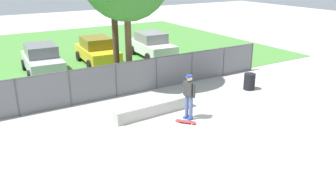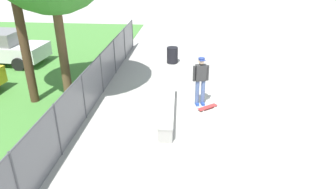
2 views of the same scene
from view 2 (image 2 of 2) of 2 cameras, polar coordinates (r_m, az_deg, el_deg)
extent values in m
plane|color=#ADAAA3|center=(11.81, 9.15, -2.53)|extent=(80.00, 80.00, 0.00)
cube|color=#A8A59E|center=(11.11, -0.09, -2.68)|extent=(3.58, 0.61, 0.47)
cube|color=beige|center=(10.99, -0.09, -1.46)|extent=(3.62, 0.65, 0.06)
cube|color=#2647A5|center=(12.01, 6.23, -1.59)|extent=(0.28, 0.17, 0.10)
cube|color=#2647A5|center=(11.96, 5.21, -1.66)|extent=(0.28, 0.17, 0.10)
cylinder|color=#475B89|center=(11.83, 6.30, 0.60)|extent=(0.15, 0.15, 0.88)
cylinder|color=#475B89|center=(11.78, 5.26, 0.53)|extent=(0.15, 0.15, 0.88)
cube|color=#2D2D2D|center=(11.52, 5.94, 3.93)|extent=(0.31, 0.42, 0.60)
cylinder|color=#2D2D2D|center=(11.59, 7.13, 3.89)|extent=(0.10, 0.10, 0.58)
cylinder|color=#2D2D2D|center=(11.47, 4.72, 3.77)|extent=(0.10, 0.10, 0.58)
sphere|color=beige|center=(11.37, 6.03, 5.95)|extent=(0.22, 0.22, 0.22)
cylinder|color=navy|center=(11.34, 6.05, 6.43)|extent=(0.23, 0.23, 0.06)
cube|color=navy|center=(11.23, 6.22, 6.10)|extent=(0.17, 0.22, 0.02)
cube|color=red|center=(11.70, 7.13, -2.24)|extent=(0.66, 0.75, 0.02)
cube|color=#B2B2B7|center=(11.54, 6.10, -2.67)|extent=(0.15, 0.13, 0.02)
cube|color=#B2B2B7|center=(11.87, 8.13, -1.98)|extent=(0.15, 0.13, 0.02)
cylinder|color=silver|center=(11.62, 5.82, -2.66)|extent=(0.06, 0.06, 0.05)
cylinder|color=silver|center=(11.50, 6.36, -2.98)|extent=(0.06, 0.06, 0.05)
cylinder|color=silver|center=(11.94, 7.85, -1.98)|extent=(0.06, 0.06, 0.05)
cylinder|color=silver|center=(11.83, 8.39, -2.28)|extent=(0.06, 0.06, 0.05)
cylinder|color=#4C4C51|center=(7.73, -25.55, -14.20)|extent=(0.07, 0.07, 1.61)
cylinder|color=#4C4C51|center=(9.29, -19.21, -6.09)|extent=(0.07, 0.07, 1.61)
cylinder|color=#4C4C51|center=(11.07, -14.93, -0.38)|extent=(0.07, 0.07, 1.61)
cylinder|color=#4C4C51|center=(12.96, -11.87, 3.70)|extent=(0.07, 0.07, 1.61)
cylinder|color=#4C4C51|center=(14.94, -9.59, 6.72)|extent=(0.07, 0.07, 1.61)
cylinder|color=#4C4C51|center=(16.96, -7.83, 9.02)|extent=(0.07, 0.07, 1.61)
cylinder|color=#4C4C51|center=(19.02, -6.43, 10.82)|extent=(0.07, 0.07, 1.61)
cylinder|color=#4C4C51|center=(11.73, -13.65, 5.31)|extent=(15.23, 0.05, 0.05)
cube|color=slate|center=(12.00, -13.28, 1.82)|extent=(15.23, 0.01, 1.61)
cylinder|color=#47301E|center=(12.47, -24.49, 8.64)|extent=(0.32, 0.32, 4.70)
cylinder|color=brown|center=(12.09, -18.35, 7.00)|extent=(0.32, 0.32, 3.84)
cube|color=silver|center=(18.13, -27.38, 7.04)|extent=(2.09, 4.31, 0.70)
cylinder|color=black|center=(18.22, -22.24, 6.91)|extent=(0.26, 0.65, 0.64)
cylinder|color=black|center=(16.79, -25.23, 4.93)|extent=(0.26, 0.65, 0.64)
cylinder|color=black|center=(16.25, 0.79, 7.08)|extent=(0.56, 0.56, 0.82)
camera|label=1|loc=(11.24, 80.12, 6.56)|focal=37.29mm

